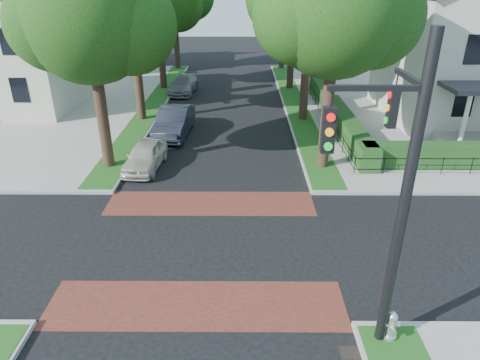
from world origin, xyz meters
name	(u,v)px	position (x,y,z in m)	size (l,w,h in m)	color
ground	(205,245)	(0.00, 0.00, 0.00)	(120.00, 120.00, 0.00)	black
sidewalk_ne	(478,104)	(19.50, 19.00, 0.07)	(30.00, 30.00, 0.15)	gray
crosswalk_far	(211,203)	(0.00, 3.20, 0.01)	(9.00, 2.20, 0.01)	maroon
crosswalk_near	(197,305)	(0.00, -3.20, 0.01)	(9.00, 2.20, 0.01)	maroon
storm_drain	(352,353)	(4.30, -5.00, 0.01)	(0.65, 0.45, 0.01)	black
grass_strip_ne	(294,103)	(5.40, 19.10, 0.16)	(1.60, 29.80, 0.02)	#1E4914
grass_strip_nw	(155,102)	(-5.40, 19.10, 0.16)	(1.60, 29.80, 0.02)	#1E4914
tree_right_near	(337,10)	(5.60, 7.24, 7.63)	(7.75, 6.67, 10.66)	black
tree_right_far	(295,4)	(5.60, 24.22, 6.91)	(7.25, 6.23, 9.74)	black
tree_left_near	(92,18)	(-5.40, 7.23, 7.27)	(7.50, 6.45, 10.20)	black
tree_left_far	(159,1)	(-5.40, 24.22, 7.12)	(7.00, 6.02, 9.86)	black
hedge_main_road	(335,110)	(7.70, 15.00, 0.75)	(1.00, 18.00, 1.20)	#174219
fence_main_road	(323,112)	(6.90, 15.00, 0.60)	(0.06, 18.00, 0.90)	black
house_left_near	(2,38)	(-15.49, 17.99, 5.04)	(10.00, 9.00, 10.14)	beige
house_left_far	(74,20)	(-15.49, 31.99, 5.04)	(10.00, 9.00, 10.14)	beige
traffic_signal	(395,183)	(4.89, -4.41, 4.71)	(2.17, 2.00, 8.00)	black
parked_car_front	(145,156)	(-3.60, 7.00, 0.68)	(1.60, 3.99, 1.36)	beige
parked_car_middle	(174,122)	(-2.85, 12.10, 0.85)	(1.80, 5.17, 1.70)	#1D212C
parked_car_rear	(183,85)	(-3.60, 22.69, 0.70)	(1.97, 4.84, 1.40)	gray
fire_hydrant	(391,326)	(5.37, -4.61, 0.57)	(0.45, 0.43, 0.89)	silver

